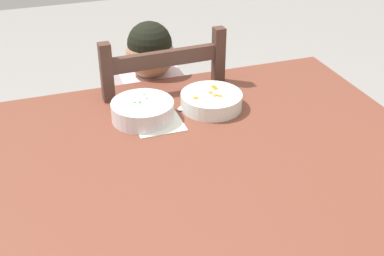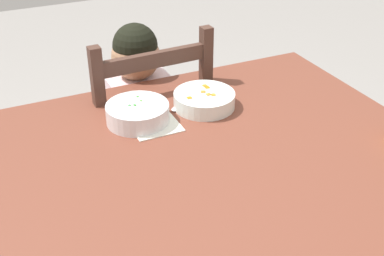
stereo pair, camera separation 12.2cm
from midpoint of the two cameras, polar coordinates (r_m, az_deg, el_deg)
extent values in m
cube|color=brown|center=(1.34, -1.82, -4.31)|extent=(1.30, 1.01, 0.04)
cylinder|color=brown|center=(2.09, 8.24, -2.73)|extent=(0.07, 0.07, 0.72)
cube|color=#4A3026|center=(2.00, -7.76, -2.45)|extent=(0.44, 0.44, 0.02)
cube|color=#4A3026|center=(2.32, -4.63, -3.39)|extent=(0.04, 0.04, 0.41)
cube|color=#4A3026|center=(2.23, -13.68, -5.82)|extent=(0.04, 0.04, 0.41)
cube|color=#4A3026|center=(2.04, -0.38, -8.79)|extent=(0.04, 0.04, 0.41)
cube|color=#4A3026|center=(1.94, -10.67, -11.92)|extent=(0.04, 0.04, 0.41)
cube|color=#4A3026|center=(1.77, -0.44, 3.37)|extent=(0.04, 0.04, 0.52)
cube|color=#4A3026|center=(1.65, -12.28, 0.51)|extent=(0.04, 0.04, 0.52)
cube|color=#4A3026|center=(1.62, -6.53, 7.64)|extent=(0.36, 0.04, 0.05)
cube|color=#4A3026|center=(1.69, -6.21, 2.77)|extent=(0.36, 0.04, 0.05)
cube|color=silver|center=(1.88, -7.83, 1.41)|extent=(0.22, 0.14, 0.32)
sphere|color=#AB7D5A|center=(1.78, -8.38, 8.04)|extent=(0.17, 0.17, 0.17)
sphere|color=black|center=(1.76, -8.47, 9.19)|extent=(0.16, 0.16, 0.16)
cylinder|color=#3F4C72|center=(1.99, -7.50, -9.91)|extent=(0.07, 0.07, 0.43)
cylinder|color=#3F4C72|center=(2.02, -4.50, -9.10)|extent=(0.07, 0.07, 0.43)
cylinder|color=silver|center=(1.73, -11.07, 1.32)|extent=(0.06, 0.24, 0.13)
cylinder|color=silver|center=(1.80, -3.08, 3.07)|extent=(0.06, 0.24, 0.13)
cylinder|color=white|center=(1.49, -8.52, 1.61)|extent=(0.19, 0.19, 0.06)
cylinder|color=white|center=(1.50, -8.45, 0.78)|extent=(0.08, 0.08, 0.01)
cylinder|color=green|center=(1.49, -8.54, 1.89)|extent=(0.15, 0.15, 0.03)
sphere|color=green|center=(1.52, -8.46, 3.35)|extent=(0.01, 0.01, 0.01)
sphere|color=#46913E|center=(1.48, -8.83, 2.33)|extent=(0.01, 0.01, 0.01)
sphere|color=#4D9C34|center=(1.50, -8.11, 2.89)|extent=(0.01, 0.01, 0.01)
sphere|color=#3E9342|center=(1.48, -8.87, 2.43)|extent=(0.01, 0.01, 0.01)
sphere|color=green|center=(1.48, -9.44, 2.36)|extent=(0.01, 0.01, 0.01)
cylinder|color=white|center=(1.56, -0.83, 3.15)|extent=(0.19, 0.19, 0.05)
cylinder|color=white|center=(1.57, -0.83, 2.48)|extent=(0.09, 0.09, 0.01)
cylinder|color=orange|center=(1.55, -0.84, 3.39)|extent=(0.16, 0.16, 0.03)
cube|color=orange|center=(1.52, -2.59, 3.25)|extent=(0.01, 0.01, 0.01)
cube|color=orange|center=(1.58, -0.46, 4.44)|extent=(0.01, 0.01, 0.01)
cube|color=orange|center=(1.56, -0.96, 3.95)|extent=(0.02, 0.02, 0.01)
cube|color=orange|center=(1.59, -0.73, 4.65)|extent=(0.01, 0.01, 0.01)
cube|color=orange|center=(1.54, -0.37, 3.65)|extent=(0.02, 0.02, 0.01)
cube|color=orange|center=(1.54, 0.15, 3.61)|extent=(0.01, 0.01, 0.01)
cube|color=silver|center=(1.59, -2.02, 2.89)|extent=(0.09, 0.04, 0.00)
ellipsoid|color=silver|center=(1.55, -3.90, 2.17)|extent=(0.05, 0.04, 0.01)
cube|color=white|center=(1.47, -6.58, 0.19)|extent=(0.14, 0.13, 0.00)
camera|label=1|loc=(0.06, 87.44, 1.54)|focal=46.99mm
camera|label=2|loc=(0.06, -92.56, -1.54)|focal=46.99mm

